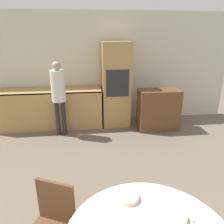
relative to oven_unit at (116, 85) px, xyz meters
name	(u,v)px	position (x,y,z in m)	size (l,w,h in m)	color
wall_back	(99,69)	(-0.37, 0.34, 0.32)	(6.55, 0.05, 2.60)	beige
kitchen_counter	(49,108)	(-1.58, -0.01, -0.51)	(2.44, 0.60, 0.91)	tan
oven_unit	(116,85)	(0.00, 0.00, 0.00)	(0.64, 0.59, 1.95)	tan
sideboard	(158,110)	(0.93, -0.42, -0.51)	(0.92, 0.45, 0.93)	brown
chair_far_left	(52,223)	(-1.05, -3.40, -0.48)	(0.53, 0.53, 0.87)	brown
person_standing	(58,91)	(-1.27, -0.49, 0.02)	(0.29, 0.29, 1.59)	#262628
bowl_near	(176,217)	(-0.02, -3.70, -0.23)	(0.17, 0.17, 0.04)	silver
bowl_centre	(128,197)	(-0.36, -3.44, -0.23)	(0.19, 0.19, 0.04)	beige
salt_shaker	(193,223)	(0.07, -3.79, -0.20)	(0.03, 0.03, 0.09)	white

